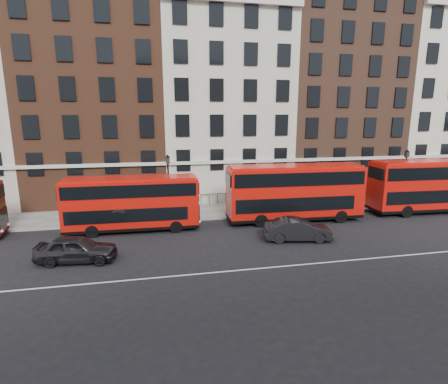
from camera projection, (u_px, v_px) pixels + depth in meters
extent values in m
plane|color=black|center=(279.00, 253.00, 22.19)|extent=(120.00, 120.00, 0.00)
cube|color=gray|center=(239.00, 209.00, 32.22)|extent=(80.00, 5.00, 0.15)
cube|color=gray|center=(246.00, 217.00, 29.83)|extent=(80.00, 0.30, 0.16)
cube|color=white|center=(291.00, 266.00, 20.28)|extent=(70.00, 0.12, 0.01)
cube|color=brown|center=(96.00, 90.00, 34.54)|extent=(12.80, 10.00, 22.00)
cube|color=#B7B3A2|center=(223.00, 106.00, 37.38)|extent=(12.80, 10.00, 19.00)
cube|color=brown|center=(333.00, 98.00, 39.69)|extent=(12.80, 10.00, 21.00)
cube|color=beige|center=(429.00, 103.00, 42.32)|extent=(12.80, 10.00, 20.00)
cube|color=black|center=(3.00, 218.00, 24.81)|extent=(0.27, 2.03, 1.20)
cube|color=black|center=(1.00, 204.00, 24.60)|extent=(0.24, 1.76, 0.39)
cube|color=red|center=(132.00, 203.00, 25.97)|extent=(9.79, 2.55, 3.66)
cube|color=black|center=(133.00, 225.00, 26.33)|extent=(9.79, 2.59, 0.22)
cube|color=black|center=(129.00, 211.00, 26.05)|extent=(8.68, 2.60, 0.97)
cube|color=black|center=(131.00, 188.00, 25.72)|extent=(9.42, 2.62, 0.93)
cube|color=red|center=(131.00, 178.00, 25.56)|extent=(9.51, 2.36, 0.17)
cube|color=black|center=(198.00, 209.00, 26.97)|extent=(0.12, 2.04, 1.21)
cube|color=black|center=(198.00, 197.00, 26.76)|extent=(0.12, 1.76, 0.39)
cylinder|color=black|center=(176.00, 227.00, 25.88)|extent=(0.93, 0.28, 0.93)
cylinder|color=black|center=(175.00, 219.00, 27.87)|extent=(0.93, 0.28, 0.93)
cylinder|color=black|center=(92.00, 231.00, 24.85)|extent=(0.93, 0.28, 0.93)
cylinder|color=black|center=(97.00, 223.00, 26.84)|extent=(0.93, 0.28, 0.93)
cube|color=red|center=(295.00, 192.00, 28.45)|extent=(11.06, 3.00, 4.13)
cube|color=black|center=(294.00, 215.00, 28.86)|extent=(11.06, 3.04, 0.25)
cube|color=black|center=(291.00, 201.00, 28.55)|extent=(9.81, 3.04, 1.10)
cube|color=black|center=(295.00, 177.00, 28.17)|extent=(10.65, 3.07, 1.05)
cube|color=red|center=(296.00, 166.00, 27.99)|extent=(10.74, 2.78, 0.19)
cube|color=black|center=(356.00, 199.00, 29.52)|extent=(0.16, 2.30, 1.36)
cube|color=black|center=(358.00, 186.00, 29.28)|extent=(0.15, 1.99, 0.44)
cylinder|color=black|center=(341.00, 217.00, 28.31)|extent=(1.06, 0.33, 1.05)
cylinder|color=black|center=(328.00, 209.00, 30.56)|extent=(1.06, 0.33, 1.05)
cylinder|color=black|center=(261.00, 221.00, 27.21)|extent=(1.06, 0.33, 1.05)
cylinder|color=black|center=(253.00, 213.00, 29.47)|extent=(1.06, 0.33, 1.05)
cube|color=red|center=(433.00, 185.00, 31.01)|extent=(11.25, 3.16, 4.19)
cube|color=black|center=(430.00, 207.00, 31.43)|extent=(11.25, 3.20, 0.25)
cube|color=black|center=(428.00, 193.00, 31.12)|extent=(9.98, 3.18, 1.11)
cube|color=black|center=(434.00, 171.00, 30.73)|extent=(10.83, 3.22, 1.06)
cube|color=red|center=(436.00, 161.00, 30.55)|extent=(10.92, 2.93, 0.19)
cylinder|color=black|center=(406.00, 211.00, 29.79)|extent=(1.07, 0.35, 1.06)
cylinder|color=black|center=(389.00, 205.00, 32.09)|extent=(1.07, 0.35, 1.06)
imported|color=black|center=(77.00, 249.00, 20.72)|extent=(4.81, 2.36, 1.58)
imported|color=#242427|center=(298.00, 230.00, 24.30)|extent=(4.89, 2.42, 1.54)
cylinder|color=black|center=(169.00, 191.00, 28.79)|extent=(0.14, 0.14, 4.60)
cylinder|color=black|center=(170.00, 214.00, 29.22)|extent=(0.32, 0.32, 0.60)
cube|color=#262626|center=(168.00, 160.00, 28.24)|extent=(0.32, 0.32, 0.55)
cone|color=black|center=(168.00, 156.00, 28.17)|extent=(0.44, 0.44, 0.25)
cylinder|color=black|center=(404.00, 181.00, 33.15)|extent=(0.14, 0.14, 4.60)
cylinder|color=black|center=(402.00, 201.00, 33.58)|extent=(0.32, 0.32, 0.60)
cube|color=#262626|center=(407.00, 154.00, 32.60)|extent=(0.32, 0.32, 0.55)
cone|color=black|center=(407.00, 151.00, 32.53)|extent=(0.44, 0.44, 0.25)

